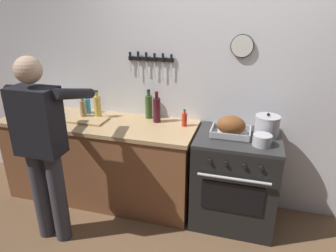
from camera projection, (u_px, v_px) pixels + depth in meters
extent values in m
cube|color=silver|center=(222.00, 82.00, 2.98)|extent=(6.00, 0.10, 2.60)
cube|color=black|center=(151.00, 59.00, 3.03)|extent=(0.47, 0.02, 0.04)
cube|color=silver|center=(131.00, 66.00, 3.11)|extent=(0.02, 0.00, 0.11)
cube|color=black|center=(130.00, 56.00, 3.07)|extent=(0.02, 0.02, 0.08)
cube|color=silver|center=(139.00, 69.00, 3.10)|extent=(0.01, 0.00, 0.17)
cube|color=black|center=(138.00, 56.00, 3.05)|extent=(0.02, 0.02, 0.09)
cube|color=silver|center=(147.00, 67.00, 3.07)|extent=(0.02, 0.00, 0.12)
cube|color=black|center=(146.00, 57.00, 3.03)|extent=(0.02, 0.02, 0.09)
cube|color=silver|center=(155.00, 69.00, 3.05)|extent=(0.01, 0.00, 0.16)
cube|color=black|center=(155.00, 57.00, 3.01)|extent=(0.02, 0.02, 0.08)
cube|color=silver|center=(163.00, 71.00, 3.03)|extent=(0.01, 0.00, 0.17)
cube|color=black|center=(163.00, 58.00, 2.98)|extent=(0.02, 0.02, 0.08)
cube|color=silver|center=(171.00, 70.00, 3.00)|extent=(0.02, 0.00, 0.14)
cube|color=black|center=(171.00, 58.00, 2.96)|extent=(0.02, 0.02, 0.08)
cylinder|color=white|center=(242.00, 46.00, 2.74)|extent=(0.19, 0.02, 0.19)
torus|color=black|center=(242.00, 46.00, 2.74)|extent=(0.21, 0.02, 0.21)
cube|color=brown|center=(101.00, 162.00, 3.29)|extent=(2.00, 0.62, 0.86)
cube|color=tan|center=(98.00, 123.00, 3.12)|extent=(2.03, 0.65, 0.04)
cube|color=#B2B5B7|center=(43.00, 119.00, 3.33)|extent=(0.44, 0.36, 0.11)
cube|color=black|center=(235.00, 181.00, 2.93)|extent=(0.76, 0.62, 0.87)
cube|color=black|center=(232.00, 198.00, 2.64)|extent=(0.53, 0.01, 0.28)
cube|color=#2D2D2D|center=(239.00, 138.00, 2.76)|extent=(0.76, 0.62, 0.03)
cylinder|color=black|center=(210.00, 162.00, 2.57)|extent=(0.04, 0.02, 0.04)
cylinder|color=black|center=(226.00, 164.00, 2.53)|extent=(0.04, 0.02, 0.04)
cylinder|color=black|center=(244.00, 166.00, 2.49)|extent=(0.04, 0.02, 0.04)
cylinder|color=black|center=(261.00, 168.00, 2.46)|extent=(0.04, 0.02, 0.04)
cylinder|color=silver|center=(234.00, 179.00, 2.54)|extent=(0.61, 0.02, 0.02)
cylinder|color=#383842|center=(41.00, 195.00, 2.72)|extent=(0.14, 0.14, 0.86)
cylinder|color=#383842|center=(59.00, 198.00, 2.68)|extent=(0.14, 0.14, 0.86)
cube|color=black|center=(37.00, 121.00, 2.44)|extent=(0.38, 0.22, 0.56)
sphere|color=tan|center=(28.00, 70.00, 2.28)|extent=(0.21, 0.21, 0.21)
cylinder|color=black|center=(31.00, 90.00, 2.64)|extent=(0.09, 0.55, 0.22)
cylinder|color=black|center=(74.00, 94.00, 2.53)|extent=(0.09, 0.55, 0.22)
cube|color=#B7B7BC|center=(230.00, 135.00, 2.77)|extent=(0.34, 0.25, 0.01)
cube|color=#B7B7BC|center=(229.00, 137.00, 2.65)|extent=(0.34, 0.01, 0.05)
cube|color=#B7B7BC|center=(232.00, 126.00, 2.87)|extent=(0.34, 0.01, 0.05)
cube|color=#B7B7BC|center=(212.00, 129.00, 2.81)|extent=(0.01, 0.25, 0.05)
cube|color=#B7B7BC|center=(250.00, 133.00, 2.72)|extent=(0.01, 0.25, 0.05)
ellipsoid|color=brown|center=(231.00, 125.00, 2.74)|extent=(0.26, 0.18, 0.17)
cylinder|color=#B7B7BC|center=(267.00, 127.00, 2.74)|extent=(0.22, 0.22, 0.18)
cylinder|color=#B2B2B7|center=(268.00, 117.00, 2.70)|extent=(0.22, 0.22, 0.01)
sphere|color=black|center=(269.00, 114.00, 2.69)|extent=(0.03, 0.03, 0.03)
cylinder|color=#B7B7BC|center=(262.00, 140.00, 2.56)|extent=(0.16, 0.16, 0.10)
cube|color=tan|center=(89.00, 120.00, 3.12)|extent=(0.36, 0.24, 0.02)
cylinder|color=#385623|center=(149.00, 107.00, 3.16)|extent=(0.07, 0.07, 0.24)
cylinder|color=#385623|center=(149.00, 94.00, 3.11)|extent=(0.03, 0.03, 0.05)
cylinder|color=black|center=(148.00, 90.00, 3.10)|extent=(0.04, 0.04, 0.01)
cylinder|color=#997F4C|center=(83.00, 109.00, 3.17)|extent=(0.06, 0.06, 0.18)
cylinder|color=#997F4C|center=(82.00, 99.00, 3.13)|extent=(0.03, 0.03, 0.04)
cylinder|color=black|center=(82.00, 97.00, 3.12)|extent=(0.03, 0.03, 0.01)
cylinder|color=red|center=(184.00, 120.00, 2.97)|extent=(0.05, 0.05, 0.13)
cylinder|color=red|center=(185.00, 112.00, 2.94)|extent=(0.02, 0.02, 0.03)
cylinder|color=#197219|center=(185.00, 110.00, 2.93)|extent=(0.03, 0.03, 0.01)
cylinder|color=gold|center=(98.00, 107.00, 3.18)|extent=(0.07, 0.07, 0.23)
cylinder|color=gold|center=(96.00, 94.00, 3.12)|extent=(0.03, 0.03, 0.05)
cylinder|color=black|center=(96.00, 91.00, 3.11)|extent=(0.04, 0.04, 0.01)
cylinder|color=#338CCC|center=(87.00, 106.00, 3.32)|extent=(0.07, 0.07, 0.16)
cylinder|color=#338CCC|center=(86.00, 97.00, 3.28)|extent=(0.03, 0.03, 0.04)
cylinder|color=white|center=(86.00, 95.00, 3.27)|extent=(0.04, 0.04, 0.01)
cylinder|color=#47141E|center=(157.00, 110.00, 3.05)|extent=(0.08, 0.08, 0.25)
cylinder|color=#47141E|center=(157.00, 96.00, 3.00)|extent=(0.03, 0.03, 0.05)
cylinder|color=maroon|center=(156.00, 92.00, 2.98)|extent=(0.04, 0.04, 0.01)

